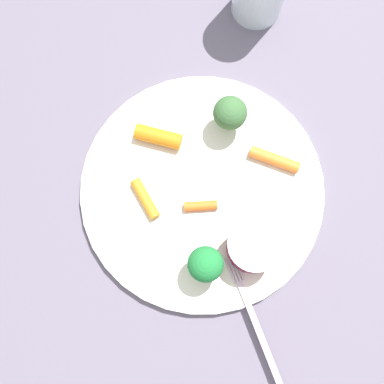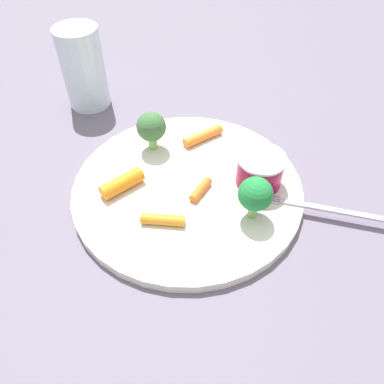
% 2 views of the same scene
% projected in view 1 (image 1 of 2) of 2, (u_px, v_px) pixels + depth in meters
% --- Properties ---
extents(ground_plane, '(2.40, 2.40, 0.00)m').
position_uv_depth(ground_plane, '(201.00, 191.00, 0.56)').
color(ground_plane, slate).
extents(plate, '(0.27, 0.27, 0.01)m').
position_uv_depth(plate, '(201.00, 190.00, 0.55)').
color(plate, silver).
rests_on(plate, ground_plane).
extents(sauce_cup, '(0.06, 0.06, 0.04)m').
position_uv_depth(sauce_cup, '(252.00, 246.00, 0.51)').
color(sauce_cup, maroon).
rests_on(sauce_cup, plate).
extents(broccoli_floret_0, '(0.04, 0.04, 0.05)m').
position_uv_depth(broccoli_floret_0, '(229.00, 113.00, 0.53)').
color(broccoli_floret_0, '#82C25F').
rests_on(broccoli_floret_0, plate).
extents(broccoli_floret_1, '(0.04, 0.04, 0.05)m').
position_uv_depth(broccoli_floret_1, '(205.00, 264.00, 0.50)').
color(broccoli_floret_1, '#86AB5C').
rests_on(broccoli_floret_1, plate).
extents(carrot_stick_0, '(0.04, 0.02, 0.01)m').
position_uv_depth(carrot_stick_0, '(203.00, 206.00, 0.54)').
color(carrot_stick_0, orange).
rests_on(carrot_stick_0, plate).
extents(carrot_stick_1, '(0.04, 0.05, 0.01)m').
position_uv_depth(carrot_stick_1, '(144.00, 199.00, 0.54)').
color(carrot_stick_1, orange).
rests_on(carrot_stick_1, plate).
extents(carrot_stick_2, '(0.05, 0.03, 0.02)m').
position_uv_depth(carrot_stick_2, '(158.00, 137.00, 0.55)').
color(carrot_stick_2, orange).
rests_on(carrot_stick_2, plate).
extents(carrot_stick_3, '(0.06, 0.03, 0.01)m').
position_uv_depth(carrot_stick_3, '(274.00, 159.00, 0.55)').
color(carrot_stick_3, orange).
rests_on(carrot_stick_3, plate).
extents(fork, '(0.08, 0.16, 0.00)m').
position_uv_depth(fork, '(258.00, 330.00, 0.51)').
color(fork, '#C2ADBD').
rests_on(fork, plate).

